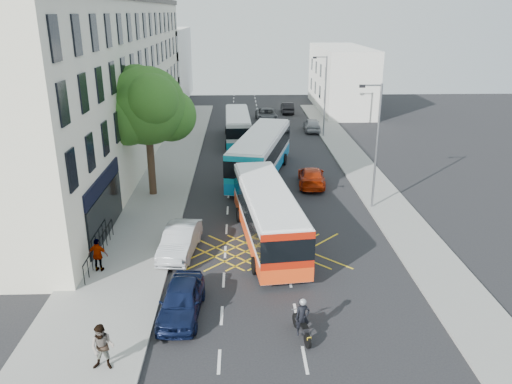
{
  "coord_description": "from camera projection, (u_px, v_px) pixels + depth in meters",
  "views": [
    {
      "loc": [
        -2.33,
        -18.29,
        12.24
      ],
      "look_at": [
        -1.42,
        9.41,
        2.2
      ],
      "focal_mm": 35.0,
      "sensor_mm": 36.0,
      "label": 1
    }
  ],
  "objects": [
    {
      "name": "red_hatchback",
      "position": [
        311.0,
        176.0,
        37.15
      ],
      "size": [
        2.32,
        4.84,
        1.36
      ],
      "primitive_type": "imported",
      "rotation": [
        0.0,
        0.0,
        3.05
      ],
      "color": "#AE2707",
      "rests_on": "ground"
    },
    {
      "name": "ground",
      "position": [
        296.0,
        314.0,
        21.43
      ],
      "size": [
        120.0,
        120.0,
        0.0
      ],
      "primitive_type": "plane",
      "color": "black",
      "rests_on": "ground"
    },
    {
      "name": "terrace_far",
      "position": [
        157.0,
        66.0,
        70.98
      ],
      "size": [
        8.0,
        20.0,
        10.0
      ],
      "primitive_type": "cube",
      "color": "silver",
      "rests_on": "ground"
    },
    {
      "name": "lamp_far",
      "position": [
        324.0,
        92.0,
        50.12
      ],
      "size": [
        1.45,
        0.15,
        8.0
      ],
      "color": "slate",
      "rests_on": "pavement_right"
    },
    {
      "name": "parked_car_silver",
      "position": [
        180.0,
        241.0,
        26.59
      ],
      "size": [
        2.11,
        4.7,
        1.5
      ],
      "primitive_type": "imported",
      "rotation": [
        0.0,
        0.0,
        -0.12
      ],
      "color": "#B1B5B9",
      "rests_on": "ground"
    },
    {
      "name": "pedestrian_far",
      "position": [
        98.0,
        255.0,
        24.43
      ],
      "size": [
        1.06,
        0.57,
        1.72
      ],
      "primitive_type": "imported",
      "rotation": [
        0.0,
        0.0,
        2.98
      ],
      "color": "gray",
      "rests_on": "pavement_left"
    },
    {
      "name": "lamp_near",
      "position": [
        376.0,
        141.0,
        31.33
      ],
      "size": [
        1.45,
        0.15,
        8.0
      ],
      "color": "slate",
      "rests_on": "pavement_right"
    },
    {
      "name": "distant_car_grey",
      "position": [
        267.0,
        115.0,
        58.94
      ],
      "size": [
        2.6,
        5.33,
        1.46
      ],
      "primitive_type": "imported",
      "rotation": [
        0.0,
        0.0,
        0.03
      ],
      "color": "#3A3C41",
      "rests_on": "ground"
    },
    {
      "name": "street_tree",
      "position": [
        147.0,
        107.0,
        33.09
      ],
      "size": [
        6.3,
        5.7,
        8.8
      ],
      "color": "#382619",
      "rests_on": "pavement_left"
    },
    {
      "name": "pavement_right",
      "position": [
        378.0,
        192.0,
        35.73
      ],
      "size": [
        3.0,
        70.0,
        0.15
      ],
      "primitive_type": "cube",
      "color": "gray",
      "rests_on": "ground"
    },
    {
      "name": "bus_far",
      "position": [
        238.0,
        126.0,
        49.74
      ],
      "size": [
        2.71,
        10.1,
        2.82
      ],
      "rotation": [
        0.0,
        0.0,
        0.03
      ],
      "color": "silver",
      "rests_on": "ground"
    },
    {
      "name": "bus_mid",
      "position": [
        261.0,
        154.0,
        38.91
      ],
      "size": [
        5.55,
        12.35,
        3.39
      ],
      "rotation": [
        0.0,
        0.0,
        -0.24
      ],
      "color": "silver",
      "rests_on": "ground"
    },
    {
      "name": "distant_car_silver",
      "position": [
        312.0,
        125.0,
        54.06
      ],
      "size": [
        1.83,
        4.2,
        1.41
      ],
      "primitive_type": "imported",
      "rotation": [
        0.0,
        0.0,
        3.1
      ],
      "color": "#9A9BA1",
      "rests_on": "ground"
    },
    {
      "name": "railings",
      "position": [
        99.0,
        247.0,
        25.87
      ],
      "size": [
        0.08,
        5.6,
        1.14
      ],
      "primitive_type": null,
      "color": "black",
      "rests_on": "pavement_left"
    },
    {
      "name": "parked_car_blue",
      "position": [
        181.0,
        300.0,
        21.16
      ],
      "size": [
        1.94,
        4.29,
        1.43
      ],
      "primitive_type": "imported",
      "rotation": [
        0.0,
        0.0,
        -0.06
      ],
      "color": "#0D1535",
      "rests_on": "ground"
    },
    {
      "name": "pavement_left",
      "position": [
        153.0,
        194.0,
        35.24
      ],
      "size": [
        5.0,
        70.0,
        0.15
      ],
      "primitive_type": "cube",
      "color": "gray",
      "rests_on": "ground"
    },
    {
      "name": "distant_car_dark",
      "position": [
        287.0,
        108.0,
        63.73
      ],
      "size": [
        1.47,
        4.17,
        1.37
      ],
      "primitive_type": "imported",
      "rotation": [
        0.0,
        0.0,
        3.14
      ],
      "color": "black",
      "rests_on": "ground"
    },
    {
      "name": "building_right",
      "position": [
        341.0,
        78.0,
        65.51
      ],
      "size": [
        6.0,
        18.0,
        8.0
      ],
      "primitive_type": "cube",
      "color": "silver",
      "rests_on": "ground"
    },
    {
      "name": "bus_near",
      "position": [
        267.0,
        214.0,
        27.74
      ],
      "size": [
        3.81,
        11.18,
        3.08
      ],
      "rotation": [
        0.0,
        0.0,
        0.12
      ],
      "color": "silver",
      "rests_on": "ground"
    },
    {
      "name": "motorbike",
      "position": [
        302.0,
        319.0,
        19.65
      ],
      "size": [
        0.72,
        1.96,
        1.76
      ],
      "rotation": [
        0.0,
        0.0,
        0.22
      ],
      "color": "black",
      "rests_on": "ground"
    },
    {
      "name": "pedestrian_near",
      "position": [
        103.0,
        347.0,
        17.66
      ],
      "size": [
        0.91,
        0.73,
        1.79
      ],
      "primitive_type": "imported",
      "rotation": [
        0.0,
        0.0,
        -0.06
      ],
      "color": "gray",
      "rests_on": "pavement_left"
    },
    {
      "name": "terrace_main",
      "position": [
        100.0,
        81.0,
        41.71
      ],
      "size": [
        8.3,
        45.0,
        13.5
      ],
      "color": "beige",
      "rests_on": "ground"
    }
  ]
}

